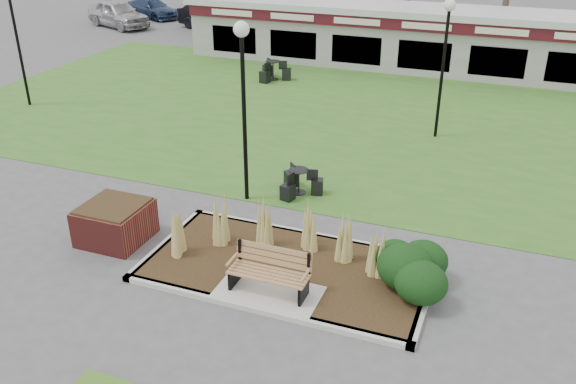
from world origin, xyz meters
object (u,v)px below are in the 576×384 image
(car_silver, at_px, (118,14))
(car_blue, at_px, (152,9))
(bistro_set_c, at_px, (299,185))
(car_black, at_px, (214,16))
(lamp_post_mid_left, at_px, (243,74))
(bistro_set_a, at_px, (273,73))
(food_pavilion, at_px, (430,39))
(lamp_post_far_left, at_px, (13,15))
(park_bench, at_px, (270,270))
(lamp_post_far_right, at_px, (446,39))
(brick_planter, at_px, (115,222))

(car_silver, distance_m, car_blue, 3.54)
(bistro_set_c, xyz_separation_m, car_black, (-12.91, 19.83, 0.57))
(lamp_post_mid_left, xyz_separation_m, bistro_set_c, (1.22, 0.85, -3.28))
(bistro_set_a, height_order, car_blue, car_blue)
(car_silver, bearing_deg, food_pavilion, -77.57)
(food_pavilion, bearing_deg, lamp_post_far_left, -141.07)
(lamp_post_far_left, xyz_separation_m, car_silver, (-6.14, 14.83, -2.72))
(lamp_post_mid_left, xyz_separation_m, car_blue, (-17.55, 22.85, -2.92))
(car_black, bearing_deg, park_bench, -131.66)
(lamp_post_far_left, height_order, car_black, lamp_post_far_left)
(car_silver, bearing_deg, lamp_post_far_left, -135.16)
(food_pavilion, relative_size, lamp_post_mid_left, 5.06)
(food_pavilion, xyz_separation_m, car_blue, (-19.89, 7.04, -0.85))
(park_bench, distance_m, bistro_set_c, 4.89)
(car_black, distance_m, car_blue, 6.26)
(food_pavilion, relative_size, lamp_post_far_right, 5.28)
(car_silver, bearing_deg, car_blue, 18.20)
(park_bench, height_order, lamp_post_far_left, lamp_post_far_left)
(brick_planter, relative_size, lamp_post_mid_left, 0.31)
(bistro_set_a, bearing_deg, brick_planter, -82.69)
(food_pavilion, bearing_deg, bistro_set_a, -145.25)
(park_bench, height_order, food_pavilion, food_pavilion)
(car_blue, bearing_deg, lamp_post_mid_left, -120.58)
(brick_planter, height_order, bistro_set_a, brick_planter)
(food_pavilion, relative_size, car_black, 4.90)
(bistro_set_c, height_order, car_black, car_black)
(park_bench, bearing_deg, lamp_post_mid_left, 120.91)
(bistro_set_a, bearing_deg, lamp_post_mid_left, -71.04)
(bistro_set_c, bearing_deg, lamp_post_mid_left, -145.25)
(brick_planter, relative_size, lamp_post_far_right, 0.32)
(brick_planter, distance_m, lamp_post_far_right, 12.07)
(lamp_post_far_left, bearing_deg, car_black, 90.09)
(brick_planter, relative_size, car_black, 0.30)
(brick_planter, relative_size, lamp_post_far_left, 0.31)
(lamp_post_far_right, relative_size, bistro_set_a, 3.01)
(brick_planter, bearing_deg, lamp_post_mid_left, 56.83)
(food_pavilion, height_order, bistro_set_c, food_pavilion)
(lamp_post_mid_left, height_order, car_black, lamp_post_mid_left)
(lamp_post_far_right, bearing_deg, car_black, 138.71)
(bistro_set_a, xyz_separation_m, car_blue, (-13.62, 11.39, 0.32))
(brick_planter, xyz_separation_m, car_blue, (-15.49, 26.00, 0.15))
(car_blue, bearing_deg, park_bench, -121.48)
(lamp_post_mid_left, bearing_deg, bistro_set_a, 108.96)
(park_bench, bearing_deg, lamp_post_far_left, 149.02)
(car_silver, bearing_deg, bistro_set_a, -97.24)
(brick_planter, distance_m, bistro_set_a, 14.73)
(lamp_post_far_right, height_order, car_silver, lamp_post_far_right)
(lamp_post_far_right, height_order, car_black, lamp_post_far_right)
(lamp_post_mid_left, distance_m, car_blue, 28.96)
(bistro_set_c, relative_size, car_black, 0.26)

